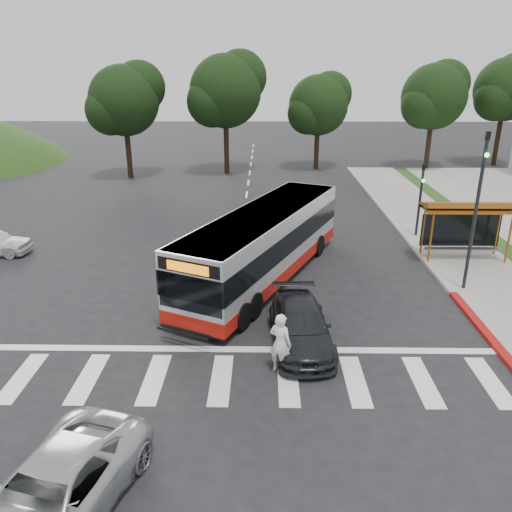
{
  "coord_description": "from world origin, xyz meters",
  "views": [
    {
      "loc": [
        1.24,
        -17.58,
        8.75
      ],
      "look_at": [
        0.95,
        1.19,
        1.6
      ],
      "focal_mm": 35.0,
      "sensor_mm": 36.0,
      "label": 1
    }
  ],
  "objects_px": {
    "dark_sedan": "(301,326)",
    "silver_suv_south": "(52,495)",
    "transit_bus": "(264,246)",
    "pedestrian": "(280,343)"
  },
  "relations": [
    {
      "from": "dark_sedan",
      "to": "silver_suv_south",
      "type": "relative_size",
      "value": 0.93
    },
    {
      "from": "pedestrian",
      "to": "silver_suv_south",
      "type": "bearing_deg",
      "value": 79.33
    },
    {
      "from": "dark_sedan",
      "to": "transit_bus",
      "type": "bearing_deg",
      "value": 98.85
    },
    {
      "from": "dark_sedan",
      "to": "silver_suv_south",
      "type": "xyz_separation_m",
      "value": [
        -5.48,
        -7.12,
        0.02
      ]
    },
    {
      "from": "transit_bus",
      "to": "silver_suv_south",
      "type": "height_order",
      "value": "transit_bus"
    },
    {
      "from": "transit_bus",
      "to": "dark_sedan",
      "type": "relative_size",
      "value": 2.57
    },
    {
      "from": "transit_bus",
      "to": "pedestrian",
      "type": "xyz_separation_m",
      "value": [
        0.49,
        -7.18,
        -0.54
      ]
    },
    {
      "from": "transit_bus",
      "to": "pedestrian",
      "type": "distance_m",
      "value": 7.22
    },
    {
      "from": "transit_bus",
      "to": "dark_sedan",
      "type": "distance_m",
      "value": 5.71
    },
    {
      "from": "transit_bus",
      "to": "silver_suv_south",
      "type": "xyz_separation_m",
      "value": [
        -4.26,
        -12.63,
        -0.84
      ]
    }
  ]
}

